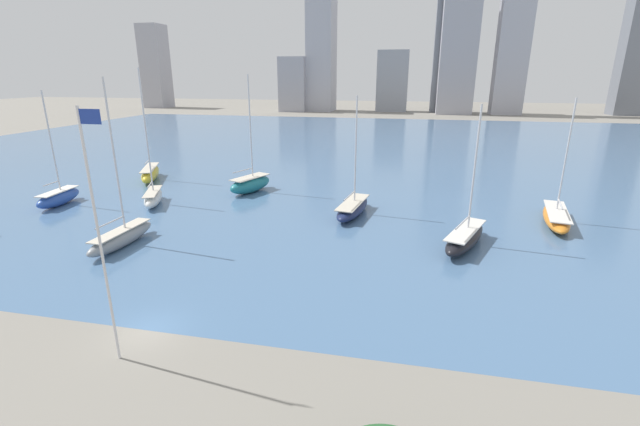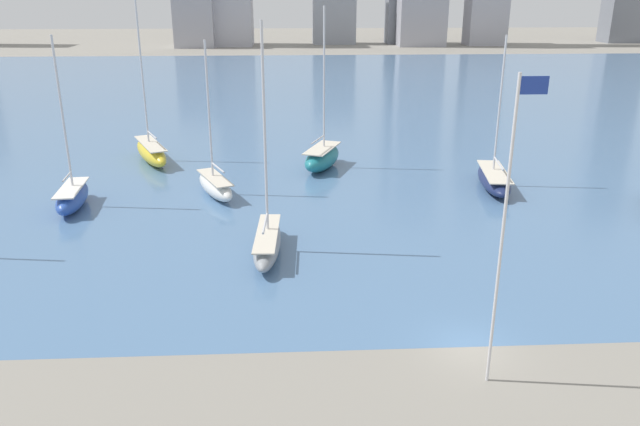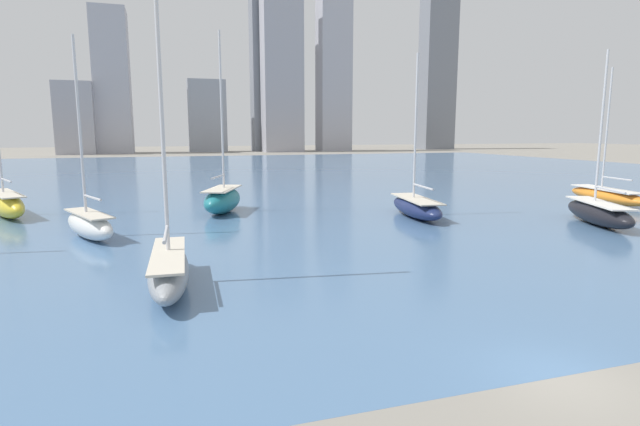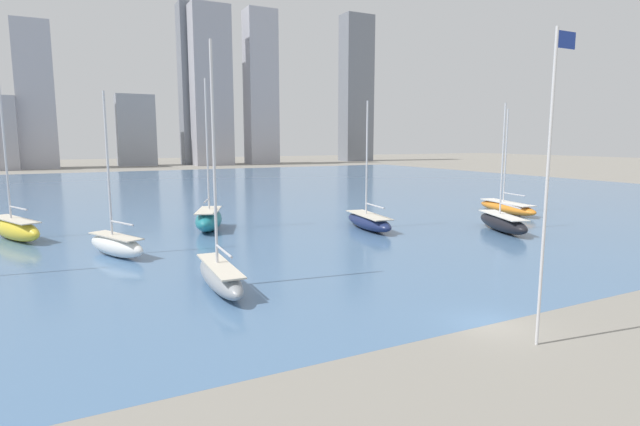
{
  "view_description": "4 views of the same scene",
  "coord_description": "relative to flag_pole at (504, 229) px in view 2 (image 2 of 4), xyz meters",
  "views": [
    {
      "loc": [
        15.32,
        -20.39,
        15.22
      ],
      "look_at": [
        7.35,
        17.09,
        2.8
      ],
      "focal_mm": 24.0,
      "sensor_mm": 36.0,
      "label": 1
    },
    {
      "loc": [
        -8.87,
        -26.5,
        16.96
      ],
      "look_at": [
        -6.72,
        14.92,
        1.82
      ],
      "focal_mm": 35.0,
      "sensor_mm": 36.0,
      "label": 2
    },
    {
      "loc": [
        -10.48,
        -10.57,
        6.89
      ],
      "look_at": [
        -1.13,
        18.87,
        1.88
      ],
      "focal_mm": 28.0,
      "sensor_mm": 36.0,
      "label": 3
    },
    {
      "loc": [
        -18.61,
        -17.38,
        9.19
      ],
      "look_at": [
        -0.29,
        18.06,
        3.34
      ],
      "focal_mm": 28.0,
      "sensor_mm": 36.0,
      "label": 4
    }
  ],
  "objects": [
    {
      "name": "ground_plane",
      "position": [
        -0.06,
        2.78,
        -7.44
      ],
      "size": [
        500.0,
        500.0,
        0.0
      ],
      "primitive_type": "plane",
      "color": "gray"
    },
    {
      "name": "harbor_water",
      "position": [
        -0.06,
        72.78,
        -7.44
      ],
      "size": [
        180.0,
        140.0,
        0.0
      ],
      "color": "#4C7099",
      "rests_on": "ground_plane"
    },
    {
      "name": "flag_pole",
      "position": [
        0.0,
        0.0,
        0.0
      ],
      "size": [
        1.24,
        0.14,
        13.87
      ],
      "color": "silver",
      "rests_on": "ground_plane"
    },
    {
      "name": "sailboat_teal",
      "position": [
        -5.65,
        35.4,
        -6.26
      ],
      "size": [
        5.04,
        7.68,
        15.28
      ],
      "rotation": [
        0.0,
        0.0,
        -0.38
      ],
      "color": "#1E757F",
      "rests_on": "harbor_water"
    },
    {
      "name": "sailboat_navy",
      "position": [
        9.27,
        28.42,
        -6.57
      ],
      "size": [
        3.75,
        9.42,
        13.14
      ],
      "rotation": [
        0.0,
        0.0,
        -0.14
      ],
      "color": "#19234C",
      "rests_on": "harbor_water"
    },
    {
      "name": "sailboat_blue",
      "position": [
        -26.41,
        24.84,
        -6.41
      ],
      "size": [
        2.58,
        7.13,
        13.56
      ],
      "rotation": [
        0.0,
        0.0,
        0.08
      ],
      "color": "#284CA8",
      "rests_on": "harbor_water"
    },
    {
      "name": "sailboat_yellow",
      "position": [
        -22.92,
        38.79,
        -6.32
      ],
      "size": [
        5.72,
        9.56,
        16.21
      ],
      "rotation": [
        0.0,
        0.0,
        0.42
      ],
      "color": "yellow",
      "rests_on": "harbor_water"
    },
    {
      "name": "sailboat_gray",
      "position": [
        -10.45,
        14.74,
        -6.47
      ],
      "size": [
        2.11,
        8.57,
        15.07
      ],
      "rotation": [
        0.0,
        0.0,
        -0.04
      ],
      "color": "gray",
      "rests_on": "harbor_water"
    },
    {
      "name": "sailboat_white",
      "position": [
        -15.24,
        27.43,
        -6.46
      ],
      "size": [
        4.54,
        7.35,
        12.95
      ],
      "rotation": [
        0.0,
        0.0,
        0.41
      ],
      "color": "white",
      "rests_on": "harbor_water"
    }
  ]
}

